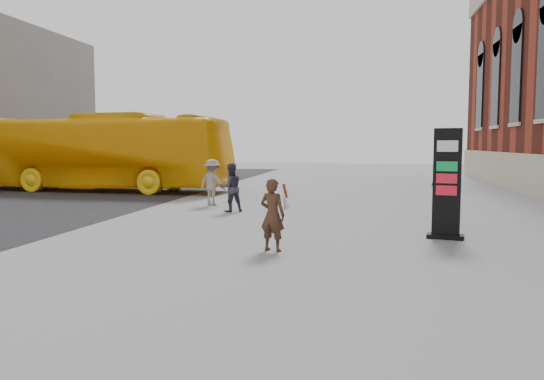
% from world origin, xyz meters
% --- Properties ---
extents(ground, '(100.00, 100.00, 0.00)m').
position_xyz_m(ground, '(0.00, 0.00, 0.00)').
color(ground, '#9E9EA3').
extents(info_pylon, '(0.90, 0.59, 2.60)m').
position_xyz_m(info_pylon, '(4.32, 1.88, 1.30)').
color(info_pylon, black).
rests_on(info_pylon, ground).
extents(woman, '(0.69, 0.66, 1.52)m').
position_xyz_m(woman, '(0.54, -0.26, 0.78)').
color(woman, '#412717').
rests_on(woman, ground).
extents(bus, '(13.18, 3.95, 3.62)m').
position_xyz_m(bus, '(-10.16, 12.41, 1.81)').
color(bus, '#F5B50D').
rests_on(bus, road).
extents(pedestrian_a, '(0.98, 0.93, 1.60)m').
position_xyz_m(pedestrian_a, '(-1.90, 5.81, 0.80)').
color(pedestrian_a, '#32313E').
rests_on(pedestrian_a, ground).
extents(pedestrian_b, '(1.24, 0.97, 1.68)m').
position_xyz_m(pedestrian_b, '(-3.00, 7.42, 0.84)').
color(pedestrian_b, gray).
rests_on(pedestrian_b, ground).
extents(pedestrian_c, '(1.06, 0.80, 1.67)m').
position_xyz_m(pedestrian_c, '(5.14, 7.58, 0.84)').
color(pedestrian_c, '#3B4A63').
rests_on(pedestrian_c, ground).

